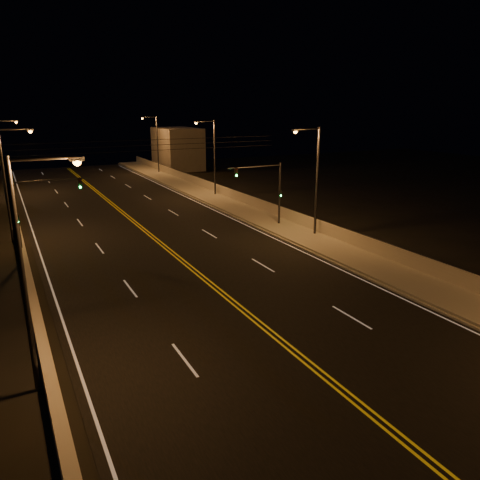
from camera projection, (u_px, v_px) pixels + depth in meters
name	position (u px, v px, depth m)	size (l,w,h in m)	color
road	(198.00, 274.00, 29.86)	(18.00, 120.00, 0.02)	black
sidewalk	(333.00, 249.00, 34.56)	(3.60, 120.00, 0.30)	gray
curb	(313.00, 253.00, 33.76)	(0.14, 120.00, 0.15)	gray
parapet_wall	(351.00, 238.00, 35.11)	(0.30, 120.00, 1.00)	#AEA591
jersey_barrier	(31.00, 294.00, 25.44)	(0.45, 120.00, 0.96)	#AEA591
distant_building_right	(177.00, 149.00, 78.14)	(6.00, 10.00, 6.75)	slate
parapet_rail	(352.00, 231.00, 34.96)	(0.06, 0.06, 120.00)	black
lane_markings	(198.00, 274.00, 29.80)	(17.32, 116.00, 0.00)	silver
streetlight_1	(314.00, 175.00, 36.69)	(2.55, 0.28, 8.78)	#2D2D33
streetlight_2	(212.00, 153.00, 53.55)	(2.55, 0.28, 8.78)	#2D2D33
streetlight_3	(156.00, 141.00, 71.92)	(2.55, 0.28, 8.78)	#2D2D33
streetlight_4	(30.00, 261.00, 16.42)	(2.55, 0.28, 8.78)	#2D2D33
streetlight_5	(8.00, 177.00, 35.55)	(2.55, 0.28, 8.78)	#2D2D33
streetlight_6	(2.00, 152.00, 54.73)	(2.55, 0.28, 8.78)	#2D2D33
traffic_signal_right	(269.00, 187.00, 40.03)	(5.11, 0.31, 5.63)	#2D2D33
traffic_signal_left	(33.00, 208.00, 31.82)	(5.11, 0.31, 5.63)	#2D2D33
overhead_wires	(149.00, 145.00, 35.92)	(22.00, 0.03, 0.83)	black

